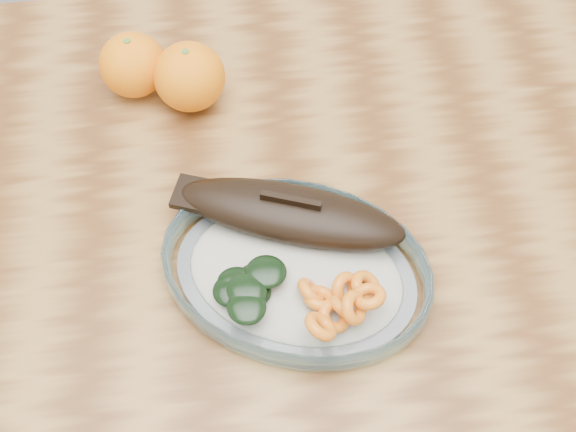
# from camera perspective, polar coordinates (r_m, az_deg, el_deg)

# --- Properties ---
(dining_table) EXTENTS (1.20, 0.80, 0.75)m
(dining_table) POSITION_cam_1_polar(r_m,az_deg,el_deg) (0.82, -6.50, -6.40)
(dining_table) COLOR #583214
(dining_table) RESTS_ON ground
(plated_meal) EXTENTS (0.63, 0.63, 0.08)m
(plated_meal) POSITION_cam_1_polar(r_m,az_deg,el_deg) (0.70, 0.59, -3.99)
(plated_meal) COLOR white
(plated_meal) RESTS_ON dining_table
(orange_left) EXTENTS (0.08, 0.08, 0.08)m
(orange_left) POSITION_cam_1_polar(r_m,az_deg,el_deg) (0.82, -7.79, 10.85)
(orange_left) COLOR orange
(orange_left) RESTS_ON dining_table
(orange_right) EXTENTS (0.08, 0.08, 0.08)m
(orange_right) POSITION_cam_1_polar(r_m,az_deg,el_deg) (0.85, -12.15, 11.59)
(orange_right) COLOR orange
(orange_right) RESTS_ON dining_table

